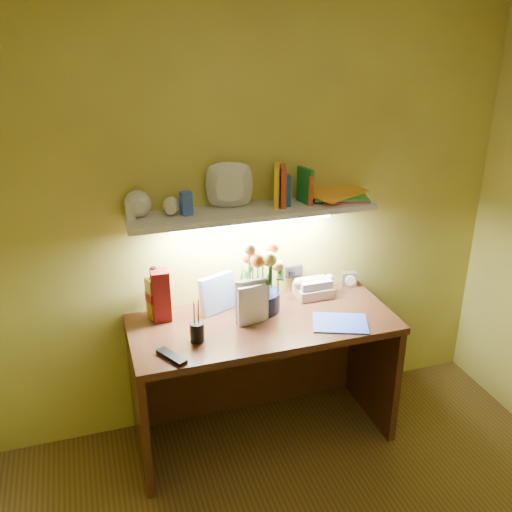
{
  "coord_description": "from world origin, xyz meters",
  "views": [
    {
      "loc": [
        -0.83,
        -1.29,
        2.25
      ],
      "look_at": [
        0.01,
        1.35,
        1.06
      ],
      "focal_mm": 40.0,
      "sensor_mm": 36.0,
      "label": 1
    }
  ],
  "objects_px": {
    "flower_bouquet": "(260,277)",
    "whisky_bottle": "(155,293)",
    "desk": "(263,380)",
    "telephone": "(314,286)",
    "desk_clock": "(349,279)"
  },
  "relations": [
    {
      "from": "flower_bouquet",
      "to": "desk_clock",
      "type": "distance_m",
      "value": 0.62
    },
    {
      "from": "desk",
      "to": "telephone",
      "type": "height_order",
      "value": "telephone"
    },
    {
      "from": "telephone",
      "to": "desk_clock",
      "type": "bearing_deg",
      "value": 12.78
    },
    {
      "from": "flower_bouquet",
      "to": "whisky_bottle",
      "type": "distance_m",
      "value": 0.56
    },
    {
      "from": "flower_bouquet",
      "to": "desk_clock",
      "type": "xyz_separation_m",
      "value": [
        0.59,
        0.12,
        -0.15
      ]
    },
    {
      "from": "flower_bouquet",
      "to": "whisky_bottle",
      "type": "xyz_separation_m",
      "value": [
        -0.55,
        0.09,
        -0.05
      ]
    },
    {
      "from": "desk_clock",
      "to": "whisky_bottle",
      "type": "relative_size",
      "value": 0.31
    },
    {
      "from": "desk",
      "to": "telephone",
      "type": "distance_m",
      "value": 0.6
    },
    {
      "from": "desk_clock",
      "to": "whisky_bottle",
      "type": "distance_m",
      "value": 1.15
    },
    {
      "from": "whisky_bottle",
      "to": "telephone",
      "type": "bearing_deg",
      "value": -1.67
    },
    {
      "from": "telephone",
      "to": "whisky_bottle",
      "type": "relative_size",
      "value": 0.7
    },
    {
      "from": "desk",
      "to": "telephone",
      "type": "bearing_deg",
      "value": 27.44
    },
    {
      "from": "desk",
      "to": "desk_clock",
      "type": "bearing_deg",
      "value": 21.82
    },
    {
      "from": "whisky_bottle",
      "to": "flower_bouquet",
      "type": "bearing_deg",
      "value": -8.93
    },
    {
      "from": "telephone",
      "to": "flower_bouquet",
      "type": "bearing_deg",
      "value": -170.01
    }
  ]
}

